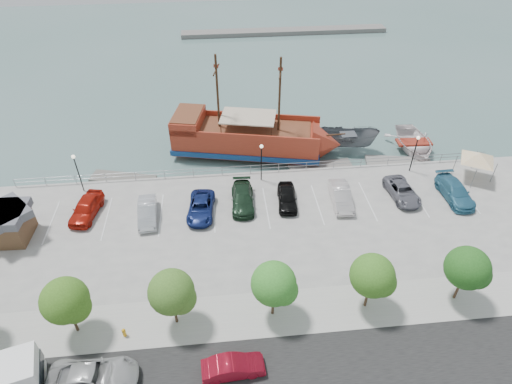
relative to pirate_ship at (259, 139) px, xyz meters
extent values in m
plane|color=#4A6D67|center=(-0.43, -12.89, -2.05)|extent=(160.00, 160.00, 0.00)
cube|color=#A2A09C|center=(-0.43, -22.89, -1.03)|extent=(100.00, 4.00, 0.05)
cylinder|color=gray|center=(-0.43, -5.09, -0.10)|extent=(50.00, 0.06, 0.06)
cylinder|color=gray|center=(-0.43, -5.09, -0.50)|extent=(50.00, 0.06, 0.06)
cube|color=slate|center=(9.57, 42.11, -1.65)|extent=(40.00, 3.00, 0.80)
cube|color=#A0301C|center=(-1.37, 0.30, -0.10)|extent=(17.18, 8.60, 2.67)
cube|color=navy|center=(-1.37, 0.30, -0.97)|extent=(17.55, 8.97, 0.62)
cone|color=#A0301C|center=(7.47, -1.66, -0.10)|extent=(4.29, 5.53, 4.94)
cube|color=#A0301C|center=(-7.89, 1.76, 1.96)|extent=(4.13, 5.69, 1.44)
cube|color=brown|center=(-7.89, 1.76, 2.73)|extent=(3.84, 5.24, 0.12)
cube|color=brown|center=(-0.87, 0.19, 1.29)|extent=(14.03, 7.32, 0.15)
cube|color=#A0301C|center=(-0.83, 2.71, 1.60)|extent=(16.11, 3.78, 0.72)
cube|color=#A0301C|center=(-1.90, -2.10, 1.60)|extent=(16.11, 3.78, 0.72)
cylinder|color=#382111|center=(2.15, -0.48, 5.46)|extent=(0.29, 0.29, 8.43)
cylinder|color=#382111|center=(-4.38, 0.98, 5.46)|extent=(0.29, 0.29, 8.43)
cylinder|color=#382111|center=(2.15, -0.48, 8.03)|extent=(0.81, 3.04, 0.14)
cylinder|color=#382111|center=(-4.38, 0.98, 8.03)|extent=(0.81, 3.04, 0.14)
cube|color=beige|center=(-1.17, 0.26, 2.78)|extent=(6.67, 5.11, 0.12)
cylinder|color=#382111|center=(8.17, -1.82, 1.14)|extent=(2.54, 0.72, 0.61)
imported|color=slate|center=(10.40, -0.28, -0.70)|extent=(7.38, 4.06, 2.70)
imported|color=silver|center=(18.23, -1.00, -1.26)|extent=(5.72, 7.85, 1.59)
cube|color=#66635C|center=(-15.09, -3.69, -1.85)|extent=(7.26, 3.80, 0.40)
cube|color=slate|center=(6.57, -3.69, -1.85)|extent=(7.15, 2.49, 0.40)
cube|color=gray|center=(15.54, -3.69, -1.84)|extent=(7.54, 3.36, 0.42)
cube|color=brown|center=(-23.24, -12.59, 0.15)|extent=(3.42, 3.42, 2.41)
cube|color=#51525A|center=(-23.24, -12.59, 1.63)|extent=(3.87, 3.87, 0.77)
cylinder|color=slate|center=(19.86, -7.33, 0.07)|extent=(0.09, 0.09, 2.25)
cylinder|color=slate|center=(22.41, -6.60, 0.07)|extent=(0.09, 0.09, 2.25)
cylinder|color=slate|center=(20.59, -9.88, 0.07)|extent=(0.09, 0.09, 2.25)
cylinder|color=slate|center=(23.14, -9.15, 0.07)|extent=(0.09, 0.09, 2.25)
pyramid|color=white|center=(21.50, -8.24, 2.07)|extent=(5.31, 5.31, 0.92)
imported|color=#ACACAC|center=(-13.42, -27.05, -0.26)|extent=(5.76, 2.84, 1.57)
imported|color=maroon|center=(-4.58, -27.17, -0.37)|extent=(4.20, 1.73, 1.35)
cylinder|color=orange|center=(-12.02, -23.69, -0.74)|extent=(0.25, 0.25, 0.62)
sphere|color=orange|center=(-12.02, -23.69, -0.41)|extent=(0.27, 0.27, 0.27)
cylinder|color=black|center=(-18.43, -6.39, 0.95)|extent=(0.12, 0.12, 4.00)
sphere|color=#FFF2CC|center=(-18.43, -6.39, 3.05)|extent=(0.36, 0.36, 0.36)
cylinder|color=black|center=(-0.43, -6.39, 0.95)|extent=(0.12, 0.12, 4.00)
sphere|color=#FFF2CC|center=(-0.43, -6.39, 3.05)|extent=(0.36, 0.36, 0.36)
cylinder|color=black|center=(15.57, -6.39, 0.95)|extent=(0.12, 0.12, 4.00)
sphere|color=#FFF2CC|center=(15.57, -6.39, 3.05)|extent=(0.36, 0.36, 0.36)
cylinder|color=#473321|center=(-15.43, -22.89, 0.05)|extent=(0.20, 0.20, 2.20)
sphere|color=#37621A|center=(-15.43, -22.89, 2.35)|extent=(3.20, 3.20, 3.20)
sphere|color=#37621A|center=(-14.83, -23.19, 1.95)|extent=(2.20, 2.20, 2.20)
cylinder|color=#473321|center=(-8.43, -22.89, 0.05)|extent=(0.20, 0.20, 2.20)
sphere|color=#3C6221|center=(-8.43, -22.89, 2.35)|extent=(3.20, 3.20, 3.20)
sphere|color=#3C6221|center=(-7.83, -23.19, 1.95)|extent=(2.20, 2.20, 2.20)
cylinder|color=#473321|center=(-1.43, -22.89, 0.05)|extent=(0.20, 0.20, 2.20)
sphere|color=#327826|center=(-1.43, -22.89, 2.35)|extent=(3.20, 3.20, 3.20)
sphere|color=#327826|center=(-0.83, -23.19, 1.95)|extent=(2.20, 2.20, 2.20)
cylinder|color=#473321|center=(5.57, -22.89, 0.05)|extent=(0.20, 0.20, 2.20)
sphere|color=#36681D|center=(5.57, -22.89, 2.35)|extent=(3.20, 3.20, 3.20)
sphere|color=#36681D|center=(6.17, -23.19, 1.95)|extent=(2.20, 2.20, 2.20)
cylinder|color=#473321|center=(12.57, -22.89, 0.05)|extent=(0.20, 0.20, 2.20)
sphere|color=#205219|center=(12.57, -22.89, 2.35)|extent=(3.20, 3.20, 3.20)
sphere|color=#205219|center=(13.17, -23.19, 1.95)|extent=(2.20, 2.20, 2.20)
imported|color=#AB190D|center=(-17.25, -10.17, -0.22)|extent=(2.88, 5.17, 1.66)
imported|color=silver|center=(-11.55, -11.25, -0.29)|extent=(1.95, 4.70, 1.51)
imported|color=navy|center=(-6.63, -11.04, -0.35)|extent=(2.82, 5.24, 1.40)
imported|color=#18311F|center=(-2.65, -10.15, -0.30)|extent=(2.34, 5.28, 1.51)
imported|color=black|center=(1.62, -10.44, -0.29)|extent=(2.16, 4.58, 1.51)
imported|color=silver|center=(6.82, -10.86, -0.25)|extent=(1.96, 4.93, 1.60)
imported|color=slate|center=(13.04, -10.58, -0.36)|extent=(2.69, 5.11, 1.37)
imported|color=teal|center=(18.09, -11.27, -0.26)|extent=(2.33, 5.47, 1.57)
camera|label=1|loc=(-4.59, -41.83, 25.62)|focal=30.00mm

